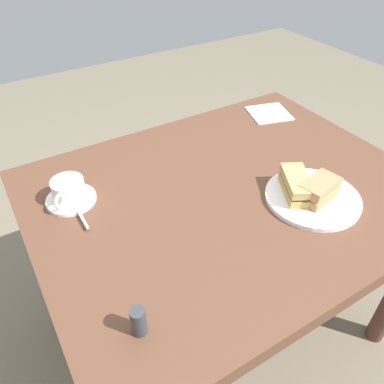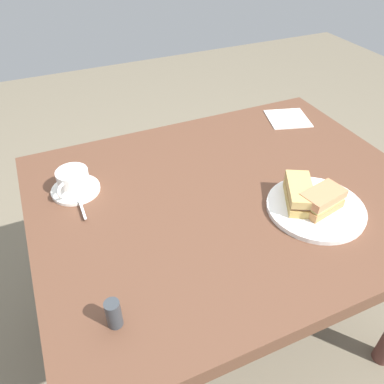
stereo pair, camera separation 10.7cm
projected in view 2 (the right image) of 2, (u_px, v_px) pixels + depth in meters
name	position (u px, v px, depth m)	size (l,w,h in m)	color
ground_plane	(220.00, 324.00, 1.56)	(6.00, 6.00, 0.00)	#726854
dining_table	(229.00, 215.00, 1.17)	(1.14, 0.89, 0.70)	brown
sandwich_plate	(315.00, 208.00, 1.05)	(0.27, 0.27, 0.01)	white
sandwich_front	(322.00, 200.00, 1.02)	(0.13, 0.09, 0.06)	#B97F4C
sandwich_back	(299.00, 194.00, 1.04)	(0.13, 0.16, 0.06)	tan
coffee_saucer	(76.00, 190.00, 1.12)	(0.14, 0.14, 0.01)	white
coffee_cup	(73.00, 180.00, 1.09)	(0.10, 0.10, 0.06)	white
spoon	(81.00, 204.00, 1.06)	(0.02, 0.10, 0.01)	silver
napkin	(288.00, 119.00, 1.46)	(0.15, 0.15, 0.00)	white
salt_shaker	(114.00, 314.00, 0.76)	(0.03, 0.03, 0.07)	#33383D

